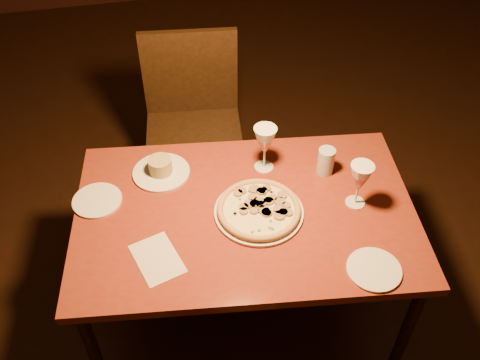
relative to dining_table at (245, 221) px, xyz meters
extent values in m
plane|color=black|center=(0.05, -0.13, -0.63)|extent=(7.00, 7.00, 0.00)
cube|color=maroon|center=(0.00, 0.00, 0.04)|extent=(1.39, 1.00, 0.04)
cylinder|color=black|center=(-0.63, -0.28, -0.30)|extent=(0.05, 0.05, 0.66)
cylinder|color=black|center=(-0.54, 0.44, -0.30)|extent=(0.05, 0.05, 0.66)
cylinder|color=black|center=(0.54, -0.44, -0.30)|extent=(0.05, 0.05, 0.66)
cylinder|color=black|center=(0.63, 0.28, -0.30)|extent=(0.05, 0.05, 0.66)
cube|color=black|center=(-0.09, 0.70, -0.13)|extent=(0.52, 0.52, 0.04)
cube|color=black|center=(-0.07, 0.92, 0.11)|extent=(0.47, 0.09, 0.44)
cylinder|color=black|center=(-0.31, 0.54, -0.39)|extent=(0.04, 0.04, 0.48)
cylinder|color=black|center=(-0.26, 0.91, -0.39)|extent=(0.04, 0.04, 0.48)
cylinder|color=black|center=(0.07, 0.49, -0.39)|extent=(0.04, 0.04, 0.48)
cylinder|color=black|center=(0.12, 0.86, -0.39)|extent=(0.04, 0.04, 0.48)
cylinder|color=silver|center=(0.05, -0.02, 0.07)|extent=(0.34, 0.34, 0.01)
cylinder|color=#CEBE8D|center=(0.05, -0.02, 0.08)|extent=(0.31, 0.31, 0.01)
torus|color=tan|center=(0.05, -0.02, 0.09)|extent=(0.32, 0.32, 0.02)
cylinder|color=silver|center=(-0.29, 0.28, 0.07)|extent=(0.23, 0.23, 0.01)
cylinder|color=tan|center=(-0.29, 0.28, 0.10)|extent=(0.09, 0.09, 0.06)
cylinder|color=#ABB3BB|center=(0.37, 0.14, 0.12)|extent=(0.07, 0.07, 0.11)
cylinder|color=silver|center=(-0.55, 0.17, 0.07)|extent=(0.19, 0.19, 0.01)
cylinder|color=silver|center=(0.37, -0.37, 0.07)|extent=(0.19, 0.19, 0.01)
cube|color=beige|center=(-0.35, -0.16, 0.06)|extent=(0.19, 0.24, 0.00)
camera|label=1|loc=(-0.33, -1.34, 1.56)|focal=40.00mm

